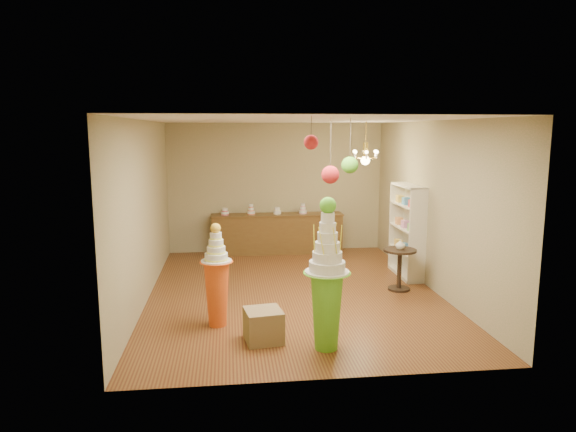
{
  "coord_description": "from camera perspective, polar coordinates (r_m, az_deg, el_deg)",
  "views": [
    {
      "loc": [
        -1.11,
        -8.67,
        2.83
      ],
      "look_at": [
        -0.09,
        0.0,
        1.37
      ],
      "focal_mm": 32.0,
      "sensor_mm": 36.0,
      "label": 1
    }
  ],
  "objects": [
    {
      "name": "round_table",
      "position": [
        9.39,
        12.29,
        -5.2
      ],
      "size": [
        0.74,
        0.74,
        0.75
      ],
      "rotation": [
        0.0,
        0.0,
        0.32
      ],
      "color": "black",
      "rests_on": "floor"
    },
    {
      "name": "wall_right",
      "position": [
        9.49,
        15.75,
        1.08
      ],
      "size": [
        0.04,
        6.5,
        3.0
      ],
      "primitive_type": "cube",
      "color": "gray",
      "rests_on": "ground"
    },
    {
      "name": "pedestal_green",
      "position": [
        6.7,
        4.33,
        -8.25
      ],
      "size": [
        0.69,
        0.69,
        2.01
      ],
      "rotation": [
        0.0,
        0.0,
        0.25
      ],
      "color": "#5EB527",
      "rests_on": "floor"
    },
    {
      "name": "shelving_unit",
      "position": [
        10.26,
        13.08,
        -1.58
      ],
      "size": [
        0.33,
        1.2,
        1.8
      ],
      "color": "beige",
      "rests_on": "floor"
    },
    {
      "name": "ceiling",
      "position": [
        8.75,
        0.62,
        10.61
      ],
      "size": [
        6.5,
        6.5,
        0.0
      ],
      "primitive_type": "plane",
      "rotation": [
        3.14,
        0.0,
        0.0
      ],
      "color": "silver",
      "rests_on": "ground"
    },
    {
      "name": "burlap_riser",
      "position": [
        7.11,
        -2.74,
        -12.05
      ],
      "size": [
        0.55,
        0.55,
        0.44
      ],
      "primitive_type": "cube",
      "rotation": [
        0.0,
        0.0,
        0.15
      ],
      "color": "olive",
      "rests_on": "floor"
    },
    {
      "name": "chandelier",
      "position": [
        10.2,
        8.59,
        6.42
      ],
      "size": [
        0.71,
        0.71,
        0.85
      ],
      "rotation": [
        0.0,
        0.0,
        0.34
      ],
      "color": "gold",
      "rests_on": "ceiling"
    },
    {
      "name": "pom_red_left",
      "position": [
        7.07,
        4.72,
        4.61
      ],
      "size": [
        0.25,
        0.25,
        0.89
      ],
      "color": "#443C31",
      "rests_on": "ceiling"
    },
    {
      "name": "pedestal_orange",
      "position": [
        7.58,
        -7.9,
        -7.57
      ],
      "size": [
        0.47,
        0.47,
        1.53
      ],
      "rotation": [
        0.0,
        0.0,
        -0.07
      ],
      "color": "#D75119",
      "rests_on": "floor"
    },
    {
      "name": "pom_red_right",
      "position": [
        6.2,
        2.58,
        8.19
      ],
      "size": [
        0.18,
        0.18,
        0.4
      ],
      "color": "#443C31",
      "rests_on": "ceiling"
    },
    {
      "name": "vase",
      "position": [
        9.31,
        12.37,
        -3.1
      ],
      "size": [
        0.21,
        0.21,
        0.18
      ],
      "primitive_type": "imported",
      "rotation": [
        0.0,
        0.0,
        0.33
      ],
      "color": "beige",
      "rests_on": "round_table"
    },
    {
      "name": "wall_back",
      "position": [
        12.05,
        -1.36,
        3.15
      ],
      "size": [
        5.0,
        0.04,
        3.0
      ],
      "primitive_type": "cube",
      "color": "gray",
      "rests_on": "ground"
    },
    {
      "name": "wall_left",
      "position": [
        8.89,
        -15.61,
        0.53
      ],
      "size": [
        0.04,
        6.5,
        3.0
      ],
      "primitive_type": "cube",
      "color": "gray",
      "rests_on": "ground"
    },
    {
      "name": "wall_front",
      "position": [
        5.69,
        4.74,
        -4.04
      ],
      "size": [
        5.0,
        0.04,
        3.0
      ],
      "primitive_type": "cube",
      "color": "gray",
      "rests_on": "ground"
    },
    {
      "name": "sideboard",
      "position": [
        11.93,
        -1.21,
        -1.88
      ],
      "size": [
        3.04,
        0.54,
        1.16
      ],
      "color": "brown",
      "rests_on": "floor"
    },
    {
      "name": "pom_green_mid",
      "position": [
        7.52,
        6.89,
        5.65
      ],
      "size": [
        0.25,
        0.25,
        0.79
      ],
      "color": "#443C31",
      "rests_on": "ceiling"
    },
    {
      "name": "floor",
      "position": [
        9.19,
        0.58,
        -8.44
      ],
      "size": [
        6.5,
        6.5,
        0.0
      ],
      "primitive_type": "plane",
      "color": "brown",
      "rests_on": "ground"
    }
  ]
}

